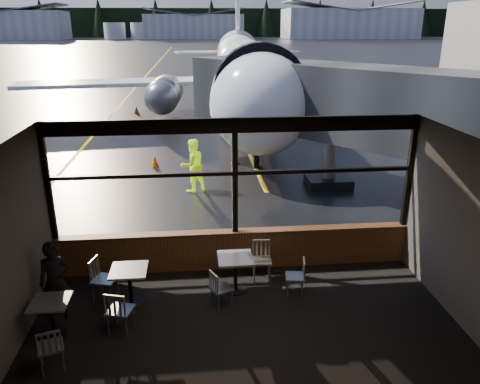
{
  "coord_description": "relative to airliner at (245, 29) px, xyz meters",
  "views": [
    {
      "loc": [
        -0.83,
        -9.63,
        5.34
      ],
      "look_at": [
        0.21,
        1.0,
        1.5
      ],
      "focal_mm": 35.0,
      "sensor_mm": 36.0,
      "label": 1
    }
  ],
  "objects": [
    {
      "name": "chair_mid_w",
      "position": [
        -4.99,
        -20.23,
        -4.6
      ],
      "size": [
        0.63,
        0.63,
        0.94
      ],
      "primitive_type": null,
      "rotation": [
        0.0,
        0.0,
        -1.84
      ],
      "color": "beige",
      "rests_on": "carpet_floor"
    },
    {
      "name": "airliner",
      "position": [
        0.0,
        0.0,
        0.0
      ],
      "size": [
        29.71,
        34.88,
        10.14
      ],
      "primitive_type": null,
      "rotation": [
        0.0,
        0.0,
        -0.06
      ],
      "color": "white",
      "rests_on": "ground_plane"
    },
    {
      "name": "ground_plane",
      "position": [
        -2.25,
        100.88,
        -5.07
      ],
      "size": [
        520.0,
        520.0,
        0.0
      ],
      "primitive_type": "plane",
      "color": "black",
      "rests_on": "ground"
    },
    {
      "name": "chair_near_n",
      "position": [
        -1.71,
        -19.7,
        -4.63
      ],
      "size": [
        0.51,
        0.51,
        0.88
      ],
      "primitive_type": null,
      "rotation": [
        0.0,
        0.0,
        3.07
      ],
      "color": "#B4AEA2",
      "rests_on": "carpet_floor"
    },
    {
      "name": "jet_bridge",
      "position": [
        1.35,
        -13.62,
        -2.65
      ],
      "size": [
        9.08,
        11.1,
        4.84
      ],
      "primitive_type": null,
      "color": "#2F2F31",
      "rests_on": "ground_plane"
    },
    {
      "name": "ceiling",
      "position": [
        -2.25,
        -22.12,
        -1.57
      ],
      "size": [
        8.0,
        6.0,
        0.04
      ],
      "primitive_type": "cube",
      "color": "#38332D",
      "rests_on": "ground"
    },
    {
      "name": "mullion_left",
      "position": [
        -6.2,
        -19.12,
        -2.87
      ],
      "size": [
        0.12,
        0.12,
        2.6
      ],
      "primitive_type": "cube",
      "color": "black",
      "rests_on": "ground"
    },
    {
      "name": "mullion_right",
      "position": [
        1.7,
        -19.12,
        -2.87
      ],
      "size": [
        0.12,
        0.12,
        2.6
      ],
      "primitive_type": "cube",
      "color": "black",
      "rests_on": "ground"
    },
    {
      "name": "carpet_floor",
      "position": [
        -2.25,
        -22.12,
        -5.06
      ],
      "size": [
        8.0,
        6.0,
        0.01
      ],
      "primitive_type": "cube",
      "color": "black",
      "rests_on": "ground"
    },
    {
      "name": "cafe_table_left",
      "position": [
        -5.74,
        -21.33,
        -4.71
      ],
      "size": [
        0.66,
        0.66,
        0.72
      ],
      "primitive_type": null,
      "color": "gray",
      "rests_on": "carpet_floor"
    },
    {
      "name": "chair_left_s",
      "position": [
        -5.52,
        -22.22,
        -4.65
      ],
      "size": [
        0.57,
        0.57,
        0.84
      ],
      "primitive_type": null,
      "rotation": [
        0.0,
        0.0,
        0.31
      ],
      "color": "#BBB6A9",
      "rests_on": "carpet_floor"
    },
    {
      "name": "fuel_tank_c",
      "position": [
        -12.25,
        162.88,
        -2.07
      ],
      "size": [
        8.0,
        8.0,
        6.0
      ],
      "primitive_type": "cylinder",
      "color": "silver",
      "rests_on": "ground_plane"
    },
    {
      "name": "treeline",
      "position": [
        -2.25,
        190.88,
        0.93
      ],
      "size": [
        360.0,
        3.0,
        12.0
      ],
      "primitive_type": "cube",
      "color": "black",
      "rests_on": "ground_plane"
    },
    {
      "name": "chair_near_w",
      "position": [
        -2.65,
        -20.68,
        -4.67
      ],
      "size": [
        0.58,
        0.58,
        0.8
      ],
      "primitive_type": null,
      "rotation": [
        0.0,
        0.0,
        -1.13
      ],
      "color": "#B5AFA4",
      "rests_on": "carpet_floor"
    },
    {
      "name": "fuel_tank_b",
      "position": [
        -22.25,
        162.88,
        -2.07
      ],
      "size": [
        8.0,
        8.0,
        6.0
      ],
      "primitive_type": "cylinder",
      "color": "silver",
      "rests_on": "ground_plane"
    },
    {
      "name": "cafe_table_mid",
      "position": [
        -4.47,
        -20.41,
        -4.68
      ],
      "size": [
        0.71,
        0.71,
        0.78
      ],
      "primitive_type": null,
      "color": "#9C978F",
      "rests_on": "carpet_floor"
    },
    {
      "name": "mullion_centre",
      "position": [
        -2.25,
        -19.12,
        -2.87
      ],
      "size": [
        0.12,
        0.12,
        2.6
      ],
      "primitive_type": "cube",
      "color": "black",
      "rests_on": "ground"
    },
    {
      "name": "ground_crew",
      "position": [
        -3.2,
        -13.66,
        -4.18
      ],
      "size": [
        1.1,
        1.03,
        1.79
      ],
      "primitive_type": "imported",
      "rotation": [
        0.0,
        0.0,
        3.68
      ],
      "color": "#BFF219",
      "rests_on": "ground_plane"
    },
    {
      "name": "window_transom",
      "position": [
        -2.25,
        -19.12,
        -2.77
      ],
      "size": [
        8.0,
        0.1,
        0.08
      ],
      "primitive_type": "cube",
      "color": "black",
      "rests_on": "ground"
    },
    {
      "name": "chair_mid_s",
      "position": [
        -4.53,
        -21.33,
        -4.62
      ],
      "size": [
        0.61,
        0.61,
        0.9
      ],
      "primitive_type": null,
      "rotation": [
        0.0,
        0.0,
        -0.28
      ],
      "color": "#BAB5A7",
      "rests_on": "carpet_floor"
    },
    {
      "name": "passenger",
      "position": [
        -5.78,
        -20.76,
        -4.28
      ],
      "size": [
        0.66,
        0.52,
        1.58
      ],
      "primitive_type": "imported",
      "rotation": [
        0.0,
        0.0,
        0.28
      ],
      "color": "black",
      "rests_on": "carpet_floor"
    },
    {
      "name": "cone_wing",
      "position": [
        -6.74,
        1.45,
        -4.85
      ],
      "size": [
        0.33,
        0.33,
        0.45
      ],
      "primitive_type": "cone",
      "color": "#DB4006",
      "rests_on": "ground_plane"
    },
    {
      "name": "fuel_tank_a",
      "position": [
        -32.25,
        162.88,
        -2.07
      ],
      "size": [
        8.0,
        8.0,
        6.0
      ],
      "primitive_type": "cylinder",
      "color": "silver",
      "rests_on": "ground_plane"
    },
    {
      "name": "chair_near_e",
      "position": [
        -1.11,
        -20.37,
        -4.67
      ],
      "size": [
        0.5,
        0.5,
        0.81
      ],
      "primitive_type": null,
      "rotation": [
        0.0,
        0.0,
        1.41
      ],
      "color": "#B8B3A6",
      "rests_on": "carpet_floor"
    },
    {
      "name": "window_sill",
      "position": [
        -2.25,
        -19.12,
        -4.62
      ],
      "size": [
        8.0,
        0.28,
        0.9
      ],
      "primitive_type": "cube",
      "color": "#4E2C17",
      "rests_on": "ground"
    },
    {
      "name": "window_header",
      "position": [
        -2.25,
        -19.12,
        -1.72
      ],
      "size": [
        8.0,
        0.18,
        0.3
      ],
      "primitive_type": "cube",
      "color": "black",
      "rests_on": "ground"
    },
    {
      "name": "cone_extra",
      "position": [
        -4.72,
        -10.62,
        -4.85
      ],
      "size": [
        0.31,
        0.31,
        0.43
      ],
      "primitive_type": "cone",
      "color": "#FF5D08",
      "rests_on": "ground_plane"
    },
    {
      "name": "hangar_right",
      "position": [
        57.75,
        158.88,
        0.93
      ],
      "size": [
        50.0,
        20.0,
        12.0
      ],
      "primitive_type": null,
      "color": "silver",
      "rests_on": "ground_plane"
    },
    {
      "name": "hangar_mid",
      "position": [
        -2.25,
        165.88,
        -0.07
      ],
      "size": [
        38.0,
        15.0,
        10.0
      ],
      "primitive_type": null,
      "color": "silver",
      "rests_on": "ground_plane"
    },
    {
      "name": "hangar_left",
      "position": [
        -72.25,
        160.88,
        0.43
      ],
      "size": [
        45.0,
        18.0,
        11.0
      ],
      "primitive_type": null,
      "color": "silver",
      "rests_on": "ground_plane"
    },
    {
      "name": "cone_nose",
      "position": [
        -1.5,
        -10.48,
        -4.85
      ],
      "size": [
        0.33,
        0.33,
        0.45
      ],
      "primitive_type": "cone",
      "color": "#E33E07",
      "rests_on": "ground_plane"
    },
    {
      "name": "cafe_table_near",
      "position": [
        -2.33,
        -20.13,
        -4.68
      ],
      "size": [
        0.72,
        0.72,
        0.79
      ],
      "primitive_type": null,
      "color": "#A9A39B",
      "rests_on": "carpet_floor"
    }
  ]
}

